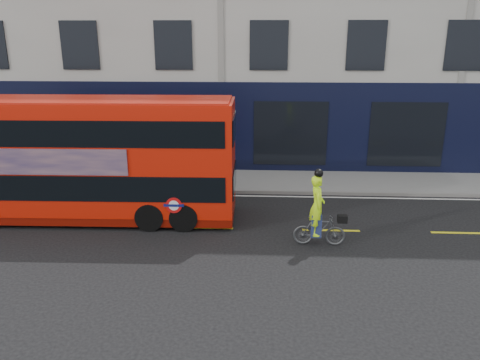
{
  "coord_description": "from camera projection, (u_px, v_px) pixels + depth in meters",
  "views": [
    {
      "loc": [
        1.81,
        -12.24,
        5.84
      ],
      "look_at": [
        1.09,
        2.2,
        1.41
      ],
      "focal_mm": 35.0,
      "sensor_mm": 36.0,
      "label": 1
    }
  ],
  "objects": [
    {
      "name": "ground",
      "position": [
        199.0,
        248.0,
        13.49
      ],
      "size": [
        120.0,
        120.0,
        0.0
      ],
      "primitive_type": "plane",
      "color": "black",
      "rests_on": "ground"
    },
    {
      "name": "pavement",
      "position": [
        219.0,
        180.0,
        19.67
      ],
      "size": [
        60.0,
        3.0,
        0.12
      ],
      "primitive_type": "cube",
      "color": "gray",
      "rests_on": "ground"
    },
    {
      "name": "building_terrace",
      "position": [
        229.0,
        3.0,
        23.65
      ],
      "size": [
        50.0,
        10.07,
        15.0
      ],
      "color": "#B5B3AB",
      "rests_on": "ground"
    },
    {
      "name": "kerb",
      "position": [
        216.0,
        191.0,
        18.24
      ],
      "size": [
        60.0,
        0.12,
        0.13
      ],
      "primitive_type": "cube",
      "color": "slate",
      "rests_on": "ground"
    },
    {
      "name": "road_edge_line",
      "position": [
        215.0,
        195.0,
        17.97
      ],
      "size": [
        58.0,
        0.1,
        0.01
      ],
      "primitive_type": "cube",
      "color": "silver",
      "rests_on": "ground"
    },
    {
      "name": "bus",
      "position": [
        84.0,
        159.0,
        15.18
      ],
      "size": [
        9.96,
        2.45,
        3.99
      ],
      "rotation": [
        0.0,
        0.0,
        0.02
      ],
      "color": "red",
      "rests_on": "ground"
    },
    {
      "name": "lane_dashes",
      "position": [
        205.0,
        228.0,
        14.92
      ],
      "size": [
        58.0,
        0.12,
        0.01
      ],
      "primitive_type": null,
      "color": "gold",
      "rests_on": "ground"
    },
    {
      "name": "cyclist",
      "position": [
        318.0,
        219.0,
        13.48
      ],
      "size": [
        1.54,
        0.66,
        2.31
      ],
      "rotation": [
        0.0,
        0.0,
        -0.04
      ],
      "color": "#4A4C4F",
      "rests_on": "ground"
    }
  ]
}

